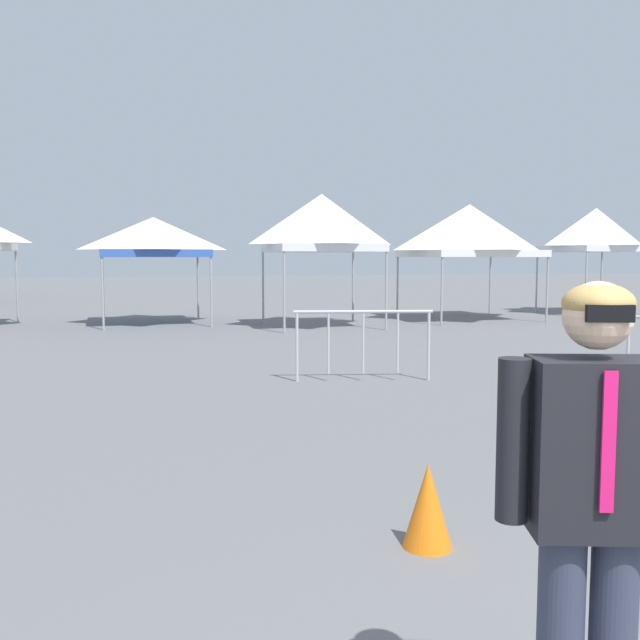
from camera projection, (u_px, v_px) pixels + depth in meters
name	position (u px, v px, depth m)	size (l,w,h in m)	color
canopy_tent_far_right	(153.00, 237.00, 19.38)	(2.97, 2.97, 2.99)	#9E9EA3
canopy_tent_left_of_center	(322.00, 223.00, 18.55)	(2.84, 2.84, 3.56)	#9E9EA3
canopy_tent_center	(469.00, 231.00, 20.90)	(3.53, 3.53, 3.46)	#9E9EA3
canopy_tent_behind_center	(596.00, 230.00, 22.94)	(2.77, 2.77, 3.50)	#9E9EA3
person_foreground	(591.00, 500.00, 2.36)	(0.62, 0.36, 1.78)	#33384C
crowd_barrier_by_lift	(363.00, 331.00, 10.42)	(2.06, 0.53, 1.08)	#B7BABF
traffic_cone_lot_center	(428.00, 505.00, 4.44)	(0.32, 0.32, 0.55)	orange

